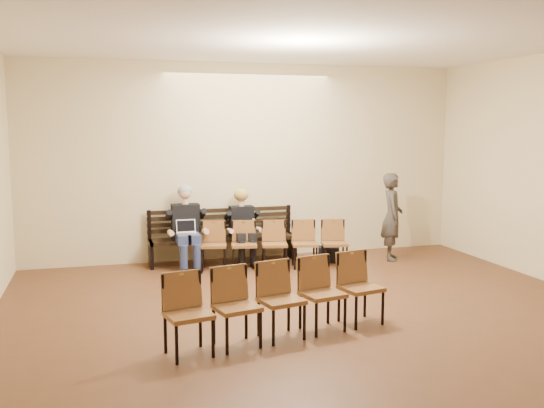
{
  "coord_description": "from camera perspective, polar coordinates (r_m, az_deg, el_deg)",
  "views": [
    {
      "loc": [
        -2.61,
        -5.65,
        2.41
      ],
      "look_at": [
        0.17,
        4.05,
        1.09
      ],
      "focal_mm": 40.0,
      "sensor_mm": 36.0,
      "label": 1
    }
  ],
  "objects": [
    {
      "name": "ground",
      "position": [
        6.67,
        8.45,
        -13.81
      ],
      "size": [
        10.0,
        10.0,
        0.0
      ],
      "primitive_type": "plane",
      "color": "#55311D",
      "rests_on": "ground"
    },
    {
      "name": "bench",
      "position": [
        10.73,
        -4.59,
        -4.32
      ],
      "size": [
        2.6,
        0.9,
        0.45
      ],
      "primitive_type": "cube",
      "color": "black",
      "rests_on": "ground"
    },
    {
      "name": "chair_row_front",
      "position": [
        10.24,
        0.23,
        -3.84
      ],
      "size": [
        2.51,
        0.93,
        0.81
      ],
      "primitive_type": "cube",
      "rotation": [
        0.0,
        0.0,
        -0.2
      ],
      "color": "brown",
      "rests_on": "ground"
    },
    {
      "name": "bag",
      "position": [
        10.8,
        5.36,
        -4.74
      ],
      "size": [
        0.43,
        0.37,
        0.27
      ],
      "primitive_type": "cube",
      "rotation": [
        0.0,
        0.0,
        -0.39
      ],
      "color": "black",
      "rests_on": "ground"
    },
    {
      "name": "laptop",
      "position": [
        10.24,
        -7.99,
        -2.97
      ],
      "size": [
        0.35,
        0.28,
        0.24
      ],
      "primitive_type": "cube",
      "rotation": [
        0.0,
        0.0,
        -0.09
      ],
      "color": "silver",
      "rests_on": "bench"
    },
    {
      "name": "room_walls",
      "position": [
        6.94,
        6.14,
        8.46
      ],
      "size": [
        8.02,
        10.01,
        3.51
      ],
      "color": "beige",
      "rests_on": "ground"
    },
    {
      "name": "seated_man",
      "position": [
        10.41,
        -8.06,
        -2.07
      ],
      "size": [
        0.58,
        0.8,
        1.4
      ],
      "primitive_type": null,
      "color": "black",
      "rests_on": "ground"
    },
    {
      "name": "chair_row_back",
      "position": [
        6.93,
        0.88,
        -9.09
      ],
      "size": [
        2.72,
        1.03,
        0.87
      ],
      "primitive_type": "cube",
      "rotation": [
        0.0,
        0.0,
        0.21
      ],
      "color": "brown",
      "rests_on": "ground"
    },
    {
      "name": "seated_woman",
      "position": [
        10.61,
        -2.77,
        -2.39
      ],
      "size": [
        0.51,
        0.71,
        1.19
      ],
      "primitive_type": null,
      "color": "black",
      "rests_on": "ground"
    },
    {
      "name": "water_bottle",
      "position": [
        10.45,
        -1.73,
        -2.71
      ],
      "size": [
        0.08,
        0.08,
        0.23
      ],
      "primitive_type": "cylinder",
      "rotation": [
        0.0,
        0.0,
        -0.19
      ],
      "color": "silver",
      "rests_on": "bench"
    },
    {
      "name": "passerby",
      "position": [
        11.02,
        11.25,
        -0.56
      ],
      "size": [
        0.64,
        0.77,
        1.8
      ],
      "primitive_type": "imported",
      "rotation": [
        0.0,
        0.0,
        1.21
      ],
      "color": "#36302C",
      "rests_on": "ground"
    }
  ]
}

